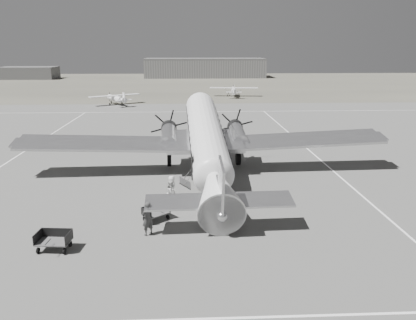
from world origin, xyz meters
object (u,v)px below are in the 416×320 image
at_px(shed_secondary, 29,73).
at_px(light_plane_right, 234,91).
at_px(baggage_cart_far, 54,241).
at_px(light_plane_left, 116,99).
at_px(baggage_cart_near, 156,213).
at_px(hangar_main, 205,68).
at_px(ramp_agent, 172,193).
at_px(dc3_airliner, 207,143).
at_px(passenger, 172,187).
at_px(ground_crew, 147,218).

height_order(shed_secondary, light_plane_right, shed_secondary).
bearing_deg(baggage_cart_far, light_plane_left, 101.73).
bearing_deg(light_plane_left, light_plane_right, -4.80).
height_order(baggage_cart_near, baggage_cart_far, baggage_cart_far).
relative_size(light_plane_left, baggage_cart_far, 5.32).
distance_m(shed_secondary, light_plane_left, 77.33).
distance_m(hangar_main, light_plane_left, 73.49).
bearing_deg(baggage_cart_far, ramp_agent, 50.24).
bearing_deg(ramp_agent, light_plane_right, 10.16).
distance_m(hangar_main, dc3_airliner, 116.14).
bearing_deg(light_plane_right, baggage_cart_near, -94.89).
relative_size(hangar_main, baggage_cart_near, 25.14).
bearing_deg(baggage_cart_near, hangar_main, 46.91).
distance_m(hangar_main, shed_secondary, 60.22).
relative_size(shed_secondary, light_plane_left, 1.82).
distance_m(ramp_agent, passenger, 1.42).
xyz_separation_m(shed_secondary, ground_crew, (51.85, -121.22, -0.98)).
bearing_deg(ground_crew, baggage_cart_near, -138.24).
distance_m(hangar_main, light_plane_right, 58.92).
height_order(hangar_main, passenger, hangar_main).
height_order(dc3_airliner, passenger, dc3_airliner).
bearing_deg(ground_crew, ramp_agent, -144.74).
relative_size(dc3_airliner, light_plane_right, 3.01).
distance_m(baggage_cart_near, ground_crew, 2.14).
xyz_separation_m(baggage_cart_near, baggage_cart_far, (-5.19, -3.69, 0.05)).
distance_m(light_plane_left, light_plane_right, 26.47).
height_order(dc3_airliner, ground_crew, dc3_airliner).
xyz_separation_m(light_plane_right, baggage_cart_near, (-11.94, -65.44, -0.64)).
height_order(baggage_cart_far, ramp_agent, ramp_agent).
relative_size(hangar_main, ramp_agent, 22.80).
bearing_deg(shed_secondary, dc3_airliner, -63.35).
xyz_separation_m(hangar_main, passenger, (-6.99, -120.37, -2.45)).
xyz_separation_m(dc3_airliner, light_plane_left, (-15.17, 45.23, -2.04)).
xyz_separation_m(light_plane_right, baggage_cart_far, (-17.13, -69.13, -0.59)).
xyz_separation_m(shed_secondary, ramp_agent, (53.06, -116.79, -1.08)).
height_order(ground_crew, passenger, ground_crew).
height_order(dc3_airliner, light_plane_right, dc3_airliner).
distance_m(shed_secondary, baggage_cart_near, 130.10).
relative_size(baggage_cart_near, ramp_agent, 0.91).
distance_m(hangar_main, baggage_cart_near, 124.45).
bearing_deg(baggage_cart_far, ground_crew, 23.90).
bearing_deg(light_plane_right, light_plane_left, -147.35).
relative_size(hangar_main, passenger, 24.79).
xyz_separation_m(shed_secondary, baggage_cart_near, (52.17, -119.17, -1.53)).
height_order(baggage_cart_near, passenger, passenger).
distance_m(shed_secondary, baggage_cart_far, 131.54).
bearing_deg(baggage_cart_far, light_plane_right, 81.39).
height_order(baggage_cart_far, passenger, passenger).
distance_m(light_plane_right, baggage_cart_far, 71.22).
relative_size(light_plane_left, light_plane_right, 0.92).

